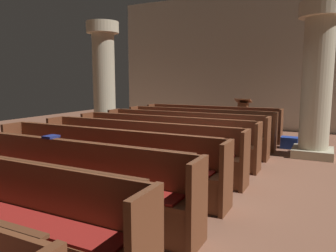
{
  "coord_description": "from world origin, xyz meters",
  "views": [
    {
      "loc": [
        2.21,
        -4.94,
        1.64
      ],
      "look_at": [
        -0.57,
        0.62,
        0.75
      ],
      "focal_mm": 34.49,
      "sensor_mm": 36.0,
      "label": 1
    }
  ],
  "objects": [
    {
      "name": "pew_row_6",
      "position": [
        -0.77,
        -2.15,
        0.48
      ],
      "size": [
        3.87,
        0.47,
        0.9
      ],
      "color": "brown",
      "rests_on": "ground"
    },
    {
      "name": "pillar_far_side",
      "position": [
        -3.45,
        2.39,
        1.67
      ],
      "size": [
        0.88,
        0.88,
        3.21
      ],
      "color": "tan",
      "rests_on": "ground"
    },
    {
      "name": "pew_row_5",
      "position": [
        -0.77,
        -1.17,
        0.48
      ],
      "size": [
        3.87,
        0.46,
        0.9
      ],
      "color": "brown",
      "rests_on": "ground"
    },
    {
      "name": "kneeler_box_blue",
      "position": [
        1.42,
        3.21,
        0.14
      ],
      "size": [
        0.39,
        0.3,
        0.28
      ],
      "primitive_type": "cube",
      "color": "navy",
      "rests_on": "ground"
    },
    {
      "name": "pew_row_3",
      "position": [
        -0.77,
        0.79,
        0.48
      ],
      "size": [
        3.87,
        0.46,
        0.9
      ],
      "color": "brown",
      "rests_on": "ground"
    },
    {
      "name": "pillar_aisle_side",
      "position": [
        1.96,
        2.55,
        1.67
      ],
      "size": [
        0.88,
        0.88,
        3.21
      ],
      "color": "tan",
      "rests_on": "ground"
    },
    {
      "name": "pew_row_4",
      "position": [
        -0.77,
        -0.19,
        0.48
      ],
      "size": [
        3.87,
        0.46,
        0.9
      ],
      "color": "brown",
      "rests_on": "ground"
    },
    {
      "name": "pew_row_2",
      "position": [
        -0.77,
        1.77,
        0.48
      ],
      "size": [
        3.87,
        0.47,
        0.9
      ],
      "color": "brown",
      "rests_on": "ground"
    },
    {
      "name": "hymn_book",
      "position": [
        -0.97,
        -1.96,
        0.92
      ],
      "size": [
        0.15,
        0.18,
        0.03
      ],
      "primitive_type": "cube",
      "color": "navy",
      "rests_on": "pew_row_6"
    },
    {
      "name": "back_wall",
      "position": [
        0.0,
        6.08,
        2.25
      ],
      "size": [
        10.0,
        0.16,
        4.5
      ],
      "primitive_type": "cube",
      "color": "beige",
      "rests_on": "ground"
    },
    {
      "name": "pew_row_1",
      "position": [
        -0.77,
        2.75,
        0.48
      ],
      "size": [
        3.87,
        0.46,
        0.9
      ],
      "color": "brown",
      "rests_on": "ground"
    },
    {
      "name": "lectern",
      "position": [
        -0.15,
        4.97,
        0.45
      ],
      "size": [
        0.48,
        0.45,
        1.08
      ],
      "color": "brown",
      "rests_on": "ground"
    },
    {
      "name": "pew_row_0",
      "position": [
        -0.77,
        3.73,
        0.48
      ],
      "size": [
        3.87,
        0.46,
        0.9
      ],
      "color": "brown",
      "rests_on": "ground"
    },
    {
      "name": "ground_plane",
      "position": [
        0.0,
        0.0,
        0.0
      ],
      "size": [
        19.2,
        19.2,
        0.0
      ],
      "primitive_type": "plane",
      "color": "brown"
    }
  ]
}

